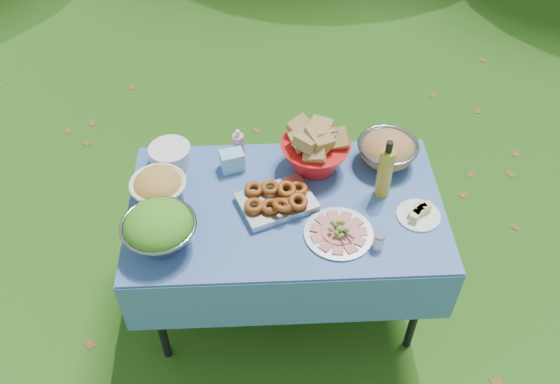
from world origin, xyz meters
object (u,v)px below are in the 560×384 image
Objects in this scene: picnic_table at (285,255)px; pasta_bowl_steel at (387,149)px; salad_bowl at (159,228)px; charcuterie_platter at (339,229)px; oil_bottle at (385,169)px; bread_bowl at (315,149)px; plate_stack at (170,155)px.

picnic_table is 0.74m from pasta_bowl_steel.
salad_bowl is 1.17m from pasta_bowl_steel.
charcuterie_platter is (0.22, -0.19, 0.42)m from picnic_table.
salad_bowl is 1.00× the size of oil_bottle.
pasta_bowl_steel is 0.55m from charcuterie_platter.
bread_bowl is at bearing 146.93° from oil_bottle.
oil_bottle is (-0.06, -0.22, 0.08)m from pasta_bowl_steel.
salad_bowl is 1.04m from oil_bottle.
charcuterie_platter is (0.07, -0.44, -0.08)m from bread_bowl.
salad_bowl is at bearing -178.47° from charcuterie_platter.
bread_bowl is at bearing -176.45° from pasta_bowl_steel.
bread_bowl reaches higher than salad_bowl.
salad_bowl is at bearing -155.57° from pasta_bowl_steel.
salad_bowl reaches higher than pasta_bowl_steel.
plate_stack is 0.70× the size of pasta_bowl_steel.
pasta_bowl_steel is at bearing 75.29° from oil_bottle.
plate_stack is at bearing 90.40° from salad_bowl.
salad_bowl is 1.09× the size of pasta_bowl_steel.
picnic_table is at bearing -121.46° from bread_bowl.
oil_bottle is (0.30, -0.20, 0.05)m from bread_bowl.
salad_bowl is at bearing -159.14° from picnic_table.
charcuterie_platter is at bearing -40.35° from picnic_table.
charcuterie_platter is at bearing -133.46° from oil_bottle.
picnic_table is 0.57m from bread_bowl.
pasta_bowl_steel is at bearing -2.37° from plate_stack.
picnic_table is 4.31× the size of bread_bowl.
plate_stack is 1.05m from oil_bottle.
salad_bowl is 0.84m from bread_bowl.
charcuterie_platter is at bearing -33.05° from plate_stack.
pasta_bowl_steel is (1.07, -0.04, 0.03)m from plate_stack.
pasta_bowl_steel reaches higher than charcuterie_platter.
oil_bottle reaches higher than pasta_bowl_steel.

